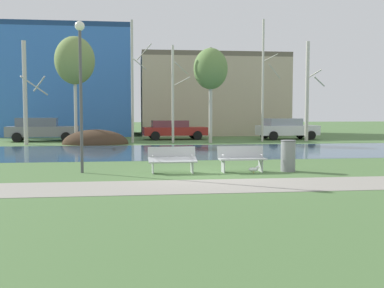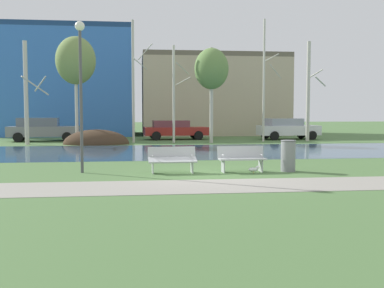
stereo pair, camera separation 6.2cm
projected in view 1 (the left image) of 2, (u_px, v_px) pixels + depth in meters
ground_plane at (180, 149)px, 24.99m from camera, size 120.00×120.00×0.00m
paved_path_strip at (223, 186)px, 12.79m from camera, size 60.00×2.35×0.01m
river_band at (183, 151)px, 23.71m from camera, size 80.00×8.80×0.01m
soil_mound at (96, 144)px, 28.86m from camera, size 4.09×2.62×1.83m
bench_left at (172, 159)px, 15.40m from camera, size 1.61×0.60×0.87m
bench_right at (242, 158)px, 15.69m from camera, size 1.61×0.60×0.87m
trash_bin at (288, 155)px, 15.84m from camera, size 0.52×0.52×1.07m
seagull at (254, 169)px, 15.43m from camera, size 0.39×0.14×0.24m
streetlamp at (80, 71)px, 15.26m from camera, size 0.32×0.32×5.01m
birch_far_left at (26, 92)px, 28.06m from camera, size 1.52×2.62×6.30m
birch_left at (75, 61)px, 28.96m from camera, size 2.49×2.49×6.72m
birch_center_left at (133, 80)px, 30.03m from camera, size 1.37×2.17×7.92m
birch_center at (173, 93)px, 29.90m from camera, size 1.20×2.14×6.29m
birch_center_right at (211, 69)px, 29.56m from camera, size 2.19×2.19×6.10m
birch_right at (263, 80)px, 31.16m from camera, size 1.26×2.17×8.19m
birch_far_right at (308, 91)px, 31.56m from camera, size 1.35×2.19×6.77m
parked_van_nearest_grey at (41, 129)px, 31.68m from camera, size 4.86×2.19×1.60m
parked_sedan_second_red at (173, 129)px, 33.44m from camera, size 4.67×2.17×1.38m
parked_hatch_third_white at (286, 128)px, 33.62m from camera, size 4.40×2.32×1.52m
building_blue_store at (68, 83)px, 40.06m from camera, size 11.06×8.45×9.03m
building_beige_block at (210, 96)px, 41.39m from camera, size 12.27×8.55×6.87m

